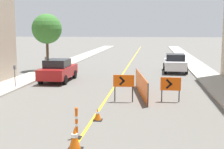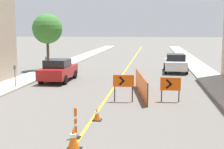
{
  "view_description": "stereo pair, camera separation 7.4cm",
  "coord_description": "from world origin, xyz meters",
  "px_view_note": "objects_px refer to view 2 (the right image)",
  "views": [
    {
      "loc": [
        2.39,
        0.2,
        3.71
      ],
      "look_at": [
        0.02,
        18.65,
        1.0
      ],
      "focal_mm": 50.0,
      "sensor_mm": 36.0,
      "label": 1
    },
    {
      "loc": [
        2.46,
        0.21,
        3.71
      ],
      "look_at": [
        0.02,
        18.65,
        1.0
      ],
      "focal_mm": 50.0,
      "sensor_mm": 36.0,
      "label": 2
    }
  ],
  "objects_px": {
    "arrow_barricade_primary": "(123,82)",
    "parked_car_curb_near": "(58,70)",
    "delineator_post_rear": "(76,125)",
    "arrow_barricade_secondary": "(170,85)",
    "parked_car_curb_mid": "(175,63)",
    "traffic_cone_fourth": "(97,114)",
    "street_tree_left_near": "(47,29)",
    "parking_meter_far_curb": "(15,71)",
    "parking_meter_near_curb": "(46,62)",
    "traffic_cone_third": "(73,139)"
  },
  "relations": [
    {
      "from": "arrow_barricade_primary",
      "to": "parked_car_curb_near",
      "type": "height_order",
      "value": "parked_car_curb_near"
    },
    {
      "from": "delineator_post_rear",
      "to": "arrow_barricade_secondary",
      "type": "bearing_deg",
      "value": 59.36
    },
    {
      "from": "arrow_barricade_primary",
      "to": "parked_car_curb_mid",
      "type": "xyz_separation_m",
      "value": [
        3.42,
        11.81,
        -0.22
      ]
    },
    {
      "from": "traffic_cone_fourth",
      "to": "street_tree_left_near",
      "type": "xyz_separation_m",
      "value": [
        -7.15,
        14.78,
        3.48
      ]
    },
    {
      "from": "delineator_post_rear",
      "to": "parked_car_curb_mid",
      "type": "distance_m",
      "value": 17.98
    },
    {
      "from": "delineator_post_rear",
      "to": "parked_car_curb_near",
      "type": "distance_m",
      "value": 12.14
    },
    {
      "from": "traffic_cone_fourth",
      "to": "parking_meter_far_curb",
      "type": "relative_size",
      "value": 0.37
    },
    {
      "from": "arrow_barricade_primary",
      "to": "parking_meter_near_curb",
      "type": "height_order",
      "value": "parking_meter_near_curb"
    },
    {
      "from": "traffic_cone_fourth",
      "to": "parking_meter_near_curb",
      "type": "distance_m",
      "value": 13.54
    },
    {
      "from": "street_tree_left_near",
      "to": "arrow_barricade_primary",
      "type": "bearing_deg",
      "value": -55.16
    },
    {
      "from": "traffic_cone_third",
      "to": "street_tree_left_near",
      "type": "distance_m",
      "value": 19.6
    },
    {
      "from": "parked_car_curb_mid",
      "to": "street_tree_left_near",
      "type": "distance_m",
      "value": 11.7
    },
    {
      "from": "traffic_cone_fourth",
      "to": "parked_car_curb_near",
      "type": "height_order",
      "value": "parked_car_curb_near"
    },
    {
      "from": "traffic_cone_fourth",
      "to": "parked_car_curb_mid",
      "type": "xyz_separation_m",
      "value": [
        4.17,
        15.23,
        0.55
      ]
    },
    {
      "from": "parked_car_curb_near",
      "to": "parked_car_curb_mid",
      "type": "height_order",
      "value": "same"
    },
    {
      "from": "arrow_barricade_primary",
      "to": "street_tree_left_near",
      "type": "relative_size",
      "value": 0.28
    },
    {
      "from": "arrow_barricade_secondary",
      "to": "parking_meter_far_curb",
      "type": "xyz_separation_m",
      "value": [
        -9.48,
        2.41,
        0.21
      ]
    },
    {
      "from": "arrow_barricade_primary",
      "to": "parked_car_curb_mid",
      "type": "distance_m",
      "value": 12.3
    },
    {
      "from": "arrow_barricade_primary",
      "to": "parked_car_curb_mid",
      "type": "height_order",
      "value": "parked_car_curb_mid"
    },
    {
      "from": "arrow_barricade_primary",
      "to": "parking_meter_far_curb",
      "type": "distance_m",
      "value": 7.6
    },
    {
      "from": "traffic_cone_fourth",
      "to": "traffic_cone_third",
      "type": "bearing_deg",
      "value": -92.78
    },
    {
      "from": "delineator_post_rear",
      "to": "arrow_barricade_secondary",
      "type": "xyz_separation_m",
      "value": [
        3.5,
        5.9,
        0.42
      ]
    },
    {
      "from": "traffic_cone_third",
      "to": "traffic_cone_fourth",
      "type": "bearing_deg",
      "value": 87.22
    },
    {
      "from": "parking_meter_far_curb",
      "to": "traffic_cone_fourth",
      "type": "bearing_deg",
      "value": -44.12
    },
    {
      "from": "parked_car_curb_near",
      "to": "street_tree_left_near",
      "type": "xyz_separation_m",
      "value": [
        -2.66,
        5.53,
        2.92
      ]
    },
    {
      "from": "parking_meter_far_curb",
      "to": "street_tree_left_near",
      "type": "xyz_separation_m",
      "value": [
        -0.81,
        8.63,
        2.63
      ]
    },
    {
      "from": "delineator_post_rear",
      "to": "parked_car_curb_near",
      "type": "bearing_deg",
      "value": 109.93
    },
    {
      "from": "parking_meter_near_curb",
      "to": "parking_meter_far_curb",
      "type": "distance_m",
      "value": 5.79
    },
    {
      "from": "parking_meter_far_curb",
      "to": "arrow_barricade_secondary",
      "type": "bearing_deg",
      "value": -14.27
    },
    {
      "from": "street_tree_left_near",
      "to": "parking_meter_far_curb",
      "type": "bearing_deg",
      "value": -84.65
    },
    {
      "from": "traffic_cone_fourth",
      "to": "street_tree_left_near",
      "type": "distance_m",
      "value": 16.78
    },
    {
      "from": "traffic_cone_third",
      "to": "arrow_barricade_secondary",
      "type": "bearing_deg",
      "value": 64.62
    },
    {
      "from": "traffic_cone_third",
      "to": "arrow_barricade_primary",
      "type": "bearing_deg",
      "value": 82.16
    },
    {
      "from": "parking_meter_near_curb",
      "to": "parking_meter_far_curb",
      "type": "xyz_separation_m",
      "value": [
        0.0,
        -5.79,
        -0.02
      ]
    },
    {
      "from": "parked_car_curb_near",
      "to": "traffic_cone_fourth",
      "type": "bearing_deg",
      "value": -64.26
    },
    {
      "from": "parking_meter_near_curb",
      "to": "parked_car_curb_near",
      "type": "bearing_deg",
      "value": -55.5
    },
    {
      "from": "parked_car_curb_mid",
      "to": "traffic_cone_fourth",
      "type": "bearing_deg",
      "value": -103.81
    },
    {
      "from": "traffic_cone_fourth",
      "to": "arrow_barricade_primary",
      "type": "relative_size",
      "value": 0.36
    },
    {
      "from": "arrow_barricade_primary",
      "to": "arrow_barricade_secondary",
      "type": "distance_m",
      "value": 2.41
    },
    {
      "from": "arrow_barricade_secondary",
      "to": "parking_meter_near_curb",
      "type": "xyz_separation_m",
      "value": [
        -9.48,
        8.2,
        0.22
      ]
    },
    {
      "from": "arrow_barricade_primary",
      "to": "street_tree_left_near",
      "type": "height_order",
      "value": "street_tree_left_near"
    },
    {
      "from": "traffic_cone_fourth",
      "to": "delineator_post_rear",
      "type": "relative_size",
      "value": 0.46
    },
    {
      "from": "delineator_post_rear",
      "to": "parked_car_curb_mid",
      "type": "bearing_deg",
      "value": 75.42
    },
    {
      "from": "traffic_cone_third",
      "to": "traffic_cone_fourth",
      "type": "distance_m",
      "value": 3.23
    },
    {
      "from": "delineator_post_rear",
      "to": "parking_meter_far_curb",
      "type": "relative_size",
      "value": 0.79
    },
    {
      "from": "parked_car_curb_mid",
      "to": "parking_meter_near_curb",
      "type": "bearing_deg",
      "value": -161.07
    },
    {
      "from": "traffic_cone_third",
      "to": "parked_car_curb_mid",
      "type": "relative_size",
      "value": 0.17
    },
    {
      "from": "delineator_post_rear",
      "to": "arrow_barricade_primary",
      "type": "relative_size",
      "value": 0.78
    },
    {
      "from": "traffic_cone_third",
      "to": "parking_meter_far_curb",
      "type": "xyz_separation_m",
      "value": [
        -6.18,
        9.37,
        0.73
      ]
    },
    {
      "from": "traffic_cone_third",
      "to": "parking_meter_far_curb",
      "type": "distance_m",
      "value": 11.25
    }
  ]
}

